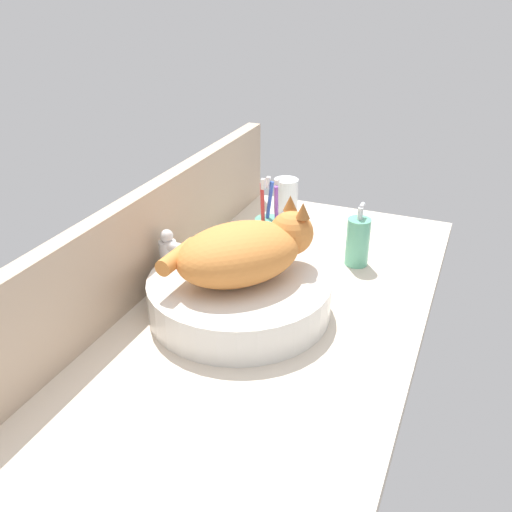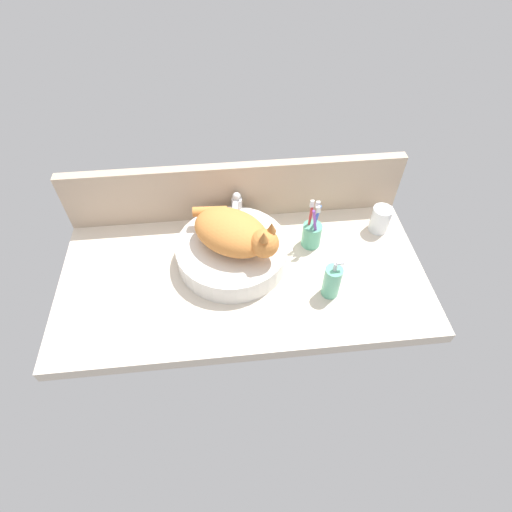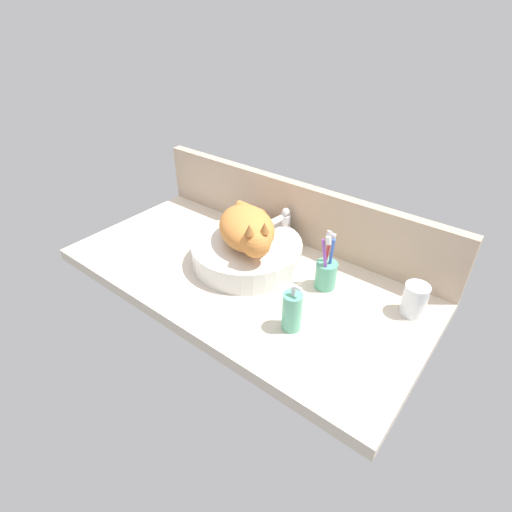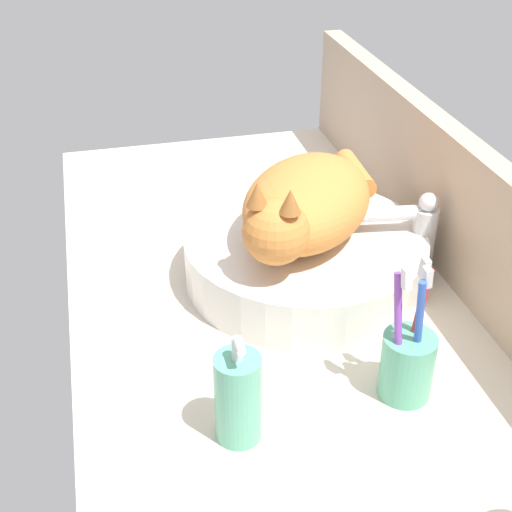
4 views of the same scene
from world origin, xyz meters
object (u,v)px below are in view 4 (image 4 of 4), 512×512
Objects in this scene: sink_basin at (305,257)px; toothbrush_cup at (407,361)px; cat at (304,205)px; soap_dispenser at (238,397)px; faucet at (416,230)px.

toothbrush_cup reaches higher than sink_basin.
cat is (1.13, -0.76, 9.49)cm from sink_basin.
cat is 32.74cm from soap_dispenser.
sink_basin is 2.64× the size of faucet.
toothbrush_cup is (25.76, 5.18, -8.26)cm from cat.
cat is 2.22× the size of faucet.
sink_basin is at bearing 150.05° from soap_dispenser.
soap_dispenser is (28.79, -16.59, 2.00)cm from sink_basin.
sink_basin is at bearing -98.09° from faucet.
cat is at bearing -33.98° from sink_basin.
soap_dispenser is (27.66, -15.83, -7.49)cm from cat.
soap_dispenser is at bearing -29.95° from sink_basin.
toothbrush_cup reaches higher than soap_dispenser.
cat reaches higher than toothbrush_cup.
soap_dispenser is at bearing -84.84° from toothbrush_cup.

